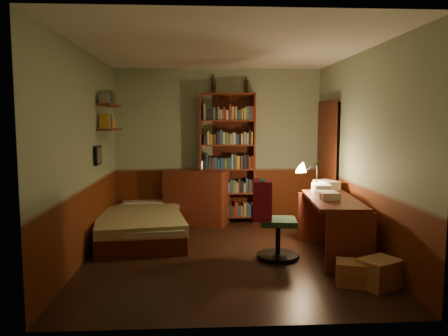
{
  "coord_description": "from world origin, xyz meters",
  "views": [
    {
      "loc": [
        -0.34,
        -5.48,
        1.71
      ],
      "look_at": [
        0.0,
        0.25,
        1.1
      ],
      "focal_mm": 35.0,
      "sensor_mm": 36.0,
      "label": 1
    }
  ],
  "objects": [
    {
      "name": "bottle_right",
      "position": [
        0.48,
        1.96,
        2.29
      ],
      "size": [
        0.07,
        0.07,
        0.22
      ],
      "primitive_type": "cylinder",
      "rotation": [
        0.0,
        0.0,
        0.14
      ],
      "color": "black",
      "rests_on": "bookshelf"
    },
    {
      "name": "floor",
      "position": [
        0.0,
        0.0,
        -0.01
      ],
      "size": [
        3.5,
        4.0,
        0.02
      ],
      "primitive_type": "cube",
      "color": "black",
      "rests_on": "ground"
    },
    {
      "name": "paper_stack",
      "position": [
        1.48,
        0.55,
        0.81
      ],
      "size": [
        0.35,
        0.39,
        0.13
      ],
      "primitive_type": "cube",
      "rotation": [
        0.0,
        0.0,
        0.41
      ],
      "color": "silver",
      "rests_on": "desk"
    },
    {
      "name": "bottle_left",
      "position": [
        -0.08,
        1.96,
        2.31
      ],
      "size": [
        0.07,
        0.07,
        0.26
      ],
      "primitive_type": "cylinder",
      "rotation": [
        0.0,
        0.0,
        -0.04
      ],
      "color": "black",
      "rests_on": "bookshelf"
    },
    {
      "name": "cardboard_box_a",
      "position": [
        1.53,
        -1.21,
        0.15
      ],
      "size": [
        0.5,
        0.46,
        0.3
      ],
      "primitive_type": "cube",
      "rotation": [
        0.0,
        0.0,
        0.49
      ],
      "color": "#A37449",
      "rests_on": "ground"
    },
    {
      "name": "wall_front",
      "position": [
        0.0,
        -2.01,
        1.3
      ],
      "size": [
        3.5,
        0.02,
        2.6
      ],
      "primitive_type": "cube",
      "color": "gray",
      "rests_on": "ground"
    },
    {
      "name": "wall_right",
      "position": [
        1.76,
        0.0,
        1.3
      ],
      "size": [
        0.02,
        4.0,
        2.6
      ],
      "primitive_type": "cube",
      "color": "gray",
      "rests_on": "ground"
    },
    {
      "name": "doorway",
      "position": [
        1.72,
        1.3,
        1.0
      ],
      "size": [
        0.06,
        0.9,
        2.0
      ],
      "primitive_type": "cube",
      "color": "black",
      "rests_on": "ground"
    },
    {
      "name": "cardboard_box_b",
      "position": [
        1.28,
        -1.13,
        0.13
      ],
      "size": [
        0.42,
        0.38,
        0.25
      ],
      "primitive_type": "cube",
      "rotation": [
        0.0,
        0.0,
        -0.29
      ],
      "color": "#A37449",
      "rests_on": "ground"
    },
    {
      "name": "office_chair",
      "position": [
        0.65,
        -0.2,
        0.52
      ],
      "size": [
        0.57,
        0.51,
        1.05
      ],
      "primitive_type": "cube",
      "rotation": [
        0.0,
        0.0,
        -0.11
      ],
      "color": "#264E36",
      "rests_on": "ground"
    },
    {
      "name": "desk",
      "position": [
        1.35,
        -0.15,
        0.38
      ],
      "size": [
        0.71,
        1.45,
        0.75
      ],
      "primitive_type": "cube",
      "rotation": [
        0.0,
        0.0,
        -0.09
      ],
      "color": "#5A2415",
      "rests_on": "ground"
    },
    {
      "name": "red_jacket",
      "position": [
        0.43,
        -0.25,
        1.28
      ],
      "size": [
        0.36,
        0.46,
        0.48
      ],
      "primitive_type": "cube",
      "rotation": [
        0.0,
        0.0,
        -0.38
      ],
      "color": "maroon",
      "rests_on": "office_chair"
    },
    {
      "name": "desk_lamp",
      "position": [
        1.31,
        0.48,
        1.02
      ],
      "size": [
        0.17,
        0.17,
        0.54
      ],
      "primitive_type": "cone",
      "rotation": [
        0.0,
        0.0,
        -0.06
      ],
      "color": "black",
      "rests_on": "desk"
    },
    {
      "name": "dresser",
      "position": [
        -0.37,
        1.76,
        0.45
      ],
      "size": [
        1.13,
        0.83,
        0.91
      ],
      "primitive_type": "cube",
      "rotation": [
        0.0,
        0.0,
        -0.35
      ],
      "color": "#5A2415",
      "rests_on": "ground"
    },
    {
      "name": "bed",
      "position": [
        -1.19,
        0.97,
        0.32
      ],
      "size": [
        1.39,
        2.25,
        0.63
      ],
      "primitive_type": "cube",
      "rotation": [
        0.0,
        0.0,
        0.12
      ],
      "color": "#768D52",
      "rests_on": "ground"
    },
    {
      "name": "ceiling",
      "position": [
        0.0,
        0.0,
        2.61
      ],
      "size": [
        3.5,
        4.0,
        0.02
      ],
      "primitive_type": "cube",
      "color": "silver",
      "rests_on": "wall_back"
    },
    {
      "name": "wall_shelf_upper",
      "position": [
        -1.64,
        1.1,
        1.95
      ],
      "size": [
        0.2,
        0.9,
        0.03
      ],
      "primitive_type": "cube",
      "color": "#5A2415",
      "rests_on": "wall_left"
    },
    {
      "name": "mini_stereo",
      "position": [
        -0.2,
        1.89,
        0.98
      ],
      "size": [
        0.33,
        0.29,
        0.15
      ],
      "primitive_type": "cube",
      "rotation": [
        0.0,
        0.0,
        0.33
      ],
      "color": "#B2B2B7",
      "rests_on": "dresser"
    },
    {
      "name": "wall_back",
      "position": [
        0.0,
        2.01,
        1.3
      ],
      "size": [
        3.5,
        0.02,
        2.6
      ],
      "primitive_type": "cube",
      "color": "gray",
      "rests_on": "ground"
    },
    {
      "name": "wall_shelf_lower",
      "position": [
        -1.64,
        1.1,
        1.6
      ],
      "size": [
        0.2,
        0.9,
        0.03
      ],
      "primitive_type": "cube",
      "color": "#5A2415",
      "rests_on": "wall_left"
    },
    {
      "name": "framed_picture",
      "position": [
        -1.72,
        0.6,
        1.25
      ],
      "size": [
        0.04,
        0.32,
        0.26
      ],
      "primitive_type": "cube",
      "color": "black",
      "rests_on": "wall_left"
    },
    {
      "name": "door_trim",
      "position": [
        1.69,
        1.3,
        1.0
      ],
      "size": [
        0.02,
        0.98,
        2.08
      ],
      "primitive_type": "cube",
      "color": "#3D170B",
      "rests_on": "ground"
    },
    {
      "name": "bookshelf",
      "position": [
        0.16,
        1.85,
        1.09
      ],
      "size": [
        0.96,
        0.38,
        2.18
      ],
      "primitive_type": "cube",
      "rotation": [
        0.0,
        0.0,
        -0.09
      ],
      "color": "#5A2415",
      "rests_on": "ground"
    },
    {
      "name": "wall_left",
      "position": [
        -1.76,
        0.0,
        1.3
      ],
      "size": [
        0.02,
        4.0,
        2.6
      ],
      "primitive_type": "cube",
      "color": "gray",
      "rests_on": "ground"
    }
  ]
}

